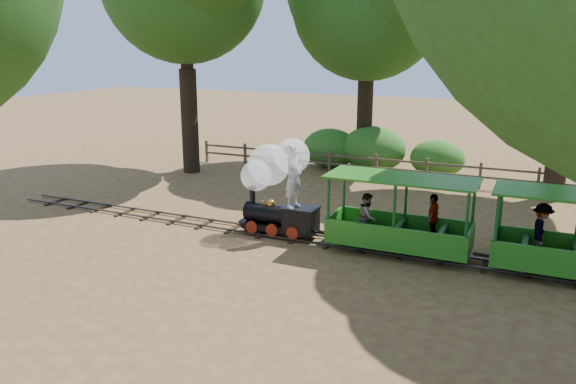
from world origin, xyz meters
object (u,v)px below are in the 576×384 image
at_px(locomotive, 276,180).
at_px(carriage_front, 399,224).
at_px(fence, 401,167).
at_px(carriage_rear, 573,245).

bearing_deg(locomotive, carriage_front, -0.96).
bearing_deg(fence, locomotive, -101.81).
bearing_deg(carriage_rear, fence, 126.25).
distance_m(carriage_rear, fence, 9.88).
bearing_deg(carriage_front, fence, 102.94).
bearing_deg(locomotive, fence, 78.19).
height_order(locomotive, fence, locomotive).
distance_m(carriage_front, fence, 8.21).
bearing_deg(locomotive, carriage_rear, -0.17).
height_order(locomotive, carriage_front, locomotive).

